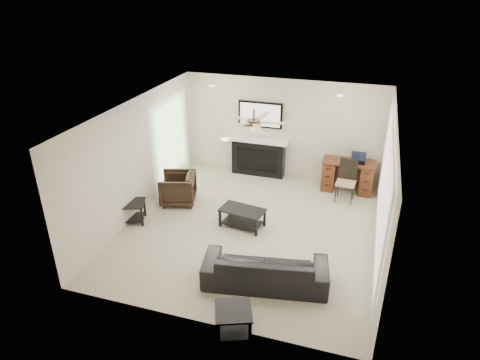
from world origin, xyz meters
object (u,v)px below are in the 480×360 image
(desk, at_px, (347,176))
(fireplace_unit, at_px, (259,140))
(coffee_table, at_px, (242,218))
(armchair, at_px, (178,188))
(sofa, at_px, (265,268))

(desk, bearing_deg, fireplace_unit, 174.02)
(desk, bearing_deg, coffee_table, -129.54)
(coffee_table, height_order, desk, desk)
(armchair, relative_size, coffee_table, 0.86)
(coffee_table, bearing_deg, sofa, -51.60)
(coffee_table, xyz_separation_m, desk, (1.91, 2.32, 0.18))
(armchair, xyz_separation_m, fireplace_unit, (1.33, 2.01, 0.60))
(fireplace_unit, bearing_deg, coffee_table, -81.84)
(coffee_table, xyz_separation_m, fireplace_unit, (-0.37, 2.56, 0.75))
(sofa, distance_m, desk, 4.05)
(armchair, bearing_deg, sofa, 34.02)
(armchair, relative_size, fireplace_unit, 0.41)
(sofa, distance_m, coffee_table, 1.84)
(armchair, distance_m, fireplace_unit, 2.48)
(sofa, relative_size, fireplace_unit, 1.09)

